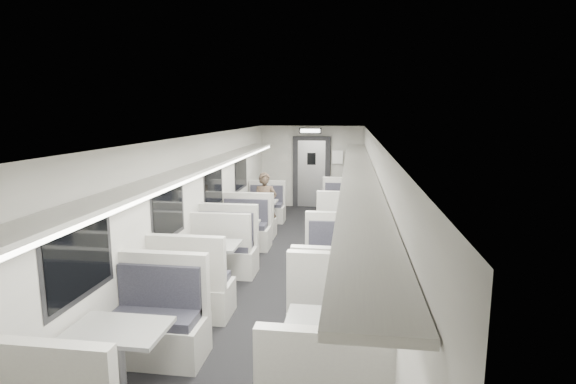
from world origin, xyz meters
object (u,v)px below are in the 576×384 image
(booth_left_d, at_px, (120,365))
(vestibule_door, at_px, (311,173))
(booth_right_c, at_px, (338,285))
(booth_left_b, at_px, (236,240))
(passenger, at_px, (265,205))
(booth_left_c, at_px, (210,267))
(booth_right_b, at_px, (341,241))
(booth_right_a, at_px, (343,217))
(booth_right_d, at_px, (332,355))
(exit_sign, at_px, (310,131))
(booth_left_a, at_px, (260,214))

(booth_left_d, distance_m, vestibule_door, 9.46)
(booth_left_d, xyz_separation_m, booth_right_c, (2.00, 2.29, 0.01))
(booth_left_b, relative_size, booth_left_d, 0.94)
(vestibule_door, bearing_deg, passenger, -102.15)
(passenger, height_order, vestibule_door, vestibule_door)
(vestibule_door, bearing_deg, booth_left_c, -98.61)
(booth_right_b, height_order, booth_right_c, booth_right_c)
(booth_right_a, distance_m, booth_right_d, 6.04)
(booth_left_c, bearing_deg, passenger, 85.27)
(booth_left_b, relative_size, booth_right_d, 0.94)
(booth_right_b, bearing_deg, booth_left_d, -113.27)
(booth_left_c, height_order, booth_right_d, booth_left_c)
(booth_left_b, xyz_separation_m, booth_right_b, (2.00, 0.29, -0.01))
(booth_right_c, xyz_separation_m, booth_right_d, (0.00, -1.83, -0.01))
(booth_left_c, height_order, passenger, passenger)
(booth_right_b, bearing_deg, passenger, 142.92)
(booth_left_d, xyz_separation_m, booth_right_b, (2.00, 4.65, -0.04))
(booth_left_b, xyz_separation_m, booth_right_c, (2.00, -2.07, 0.03))
(booth_left_d, xyz_separation_m, exit_sign, (1.00, 8.89, 1.88))
(booth_left_b, height_order, booth_right_d, booth_right_d)
(booth_left_d, height_order, vestibule_door, vestibule_door)
(booth_right_c, xyz_separation_m, exit_sign, (-1.00, 6.60, 1.87))
(booth_left_b, height_order, vestibule_door, vestibule_door)
(booth_left_c, height_order, booth_right_c, booth_right_c)
(passenger, height_order, exit_sign, exit_sign)
(vestibule_door, xyz_separation_m, exit_sign, (0.00, -0.49, 1.24))
(booth_right_b, distance_m, passenger, 2.21)
(booth_left_c, distance_m, vestibule_door, 6.71)
(booth_left_d, height_order, exit_sign, exit_sign)
(booth_right_a, relative_size, booth_right_b, 1.08)
(booth_right_d, bearing_deg, exit_sign, 96.76)
(vestibule_door, bearing_deg, booth_right_b, -78.06)
(booth_left_d, xyz_separation_m, booth_right_a, (2.00, 6.50, -0.01))
(vestibule_door, distance_m, exit_sign, 1.33)
(booth_left_a, xyz_separation_m, vestibule_door, (1.00, 2.64, 0.69))
(passenger, xyz_separation_m, exit_sign, (0.74, 2.93, 1.54))
(booth_left_a, height_order, booth_right_c, booth_right_c)
(booth_right_a, height_order, booth_right_c, booth_right_c)
(booth_left_d, height_order, booth_right_c, booth_right_c)
(booth_left_b, bearing_deg, booth_left_c, -90.00)
(booth_left_c, distance_m, booth_left_d, 2.77)
(booth_left_a, relative_size, booth_right_d, 0.87)
(booth_right_a, relative_size, booth_right_c, 0.97)
(booth_left_c, xyz_separation_m, booth_left_d, (0.00, -2.77, -0.00))
(booth_left_d, xyz_separation_m, booth_right_d, (2.00, 0.46, -0.00))
(booth_left_a, distance_m, booth_right_b, 2.89)
(booth_left_c, height_order, vestibule_door, vestibule_door)
(booth_right_a, distance_m, booth_right_c, 4.21)
(booth_left_b, relative_size, passenger, 1.44)
(booth_right_a, xyz_separation_m, booth_right_b, (0.00, -1.85, -0.03))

